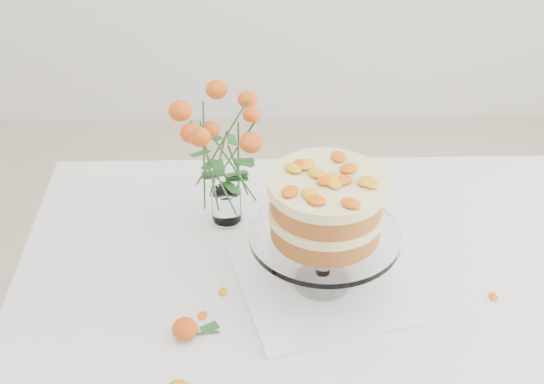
# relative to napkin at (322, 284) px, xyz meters

# --- Properties ---
(table) EXTENTS (1.43, 0.93, 0.76)m
(table) POSITION_rel_napkin_xyz_m (0.05, 0.04, -0.09)
(table) COLOR tan
(table) RESTS_ON ground
(napkin) EXTENTS (0.41, 0.41, 0.01)m
(napkin) POSITION_rel_napkin_xyz_m (0.00, 0.00, 0.00)
(napkin) COLOR white
(napkin) RESTS_ON table
(cake_stand) EXTENTS (0.31, 0.31, 0.27)m
(cake_stand) POSITION_rel_napkin_xyz_m (0.00, 0.00, 0.19)
(cake_stand) COLOR white
(cake_stand) RESTS_ON napkin
(rose_vase) EXTENTS (0.27, 0.27, 0.35)m
(rose_vase) POSITION_rel_napkin_xyz_m (-0.21, 0.23, 0.20)
(rose_vase) COLOR white
(rose_vase) RESTS_ON table
(loose_rose_far) EXTENTS (0.09, 0.05, 0.04)m
(loose_rose_far) POSITION_rel_napkin_xyz_m (-0.28, -0.14, 0.02)
(loose_rose_far) COLOR #BC2A09
(loose_rose_far) RESTS_ON table
(stray_petal_a) EXTENTS (0.03, 0.02, 0.00)m
(stray_petal_a) POSITION_rel_napkin_xyz_m (-0.07, -0.06, -0.00)
(stray_petal_a) COLOR orange
(stray_petal_a) RESTS_ON table
(stray_petal_b) EXTENTS (0.03, 0.02, 0.00)m
(stray_petal_b) POSITION_rel_napkin_xyz_m (0.03, -0.10, -0.00)
(stray_petal_b) COLOR orange
(stray_petal_b) RESTS_ON table
(stray_petal_c) EXTENTS (0.03, 0.02, 0.00)m
(stray_petal_c) POSITION_rel_napkin_xyz_m (0.07, -0.14, -0.00)
(stray_petal_c) COLOR orange
(stray_petal_c) RESTS_ON table
(stray_petal_d) EXTENTS (0.03, 0.02, 0.00)m
(stray_petal_d) POSITION_rel_napkin_xyz_m (-0.21, -0.01, -0.00)
(stray_petal_d) COLOR orange
(stray_petal_d) RESTS_ON table
(stray_petal_e) EXTENTS (0.03, 0.02, 0.00)m
(stray_petal_e) POSITION_rel_napkin_xyz_m (-0.25, -0.08, -0.00)
(stray_petal_e) COLOR orange
(stray_petal_e) RESTS_ON table
(stray_petal_f) EXTENTS (0.03, 0.02, 0.00)m
(stray_petal_f) POSITION_rel_napkin_xyz_m (0.35, -0.04, -0.00)
(stray_petal_f) COLOR orange
(stray_petal_f) RESTS_ON table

